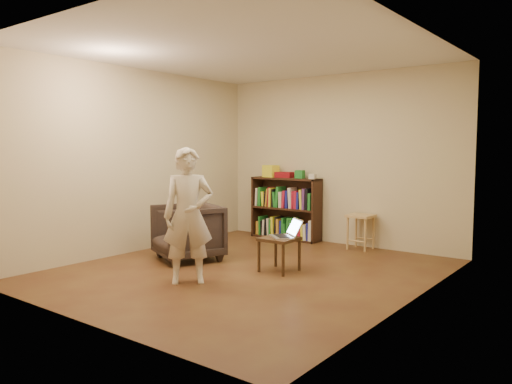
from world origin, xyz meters
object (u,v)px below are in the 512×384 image
Objects in this scene: stool at (361,221)px; laptop at (287,233)px; bookshelf at (286,212)px; side_table at (279,243)px; person at (188,216)px; armchair at (188,232)px.

stool is 1.74m from laptop.
bookshelf is 2.92× the size of side_table.
person is at bearing -116.32° from side_table.
side_table is 0.28× the size of person.
armchair is at bearing -94.67° from bookshelf.
person reaches higher than bookshelf.
person is at bearing -79.91° from laptop.
armchair is 1.21m from person.
bookshelf reaches higher than armchair.
person reaches higher than side_table.
bookshelf is at bearing 161.48° from laptop.
armchair is 0.55× the size of person.
bookshelf is at bearing 110.14° from armchair.
stool is 1.24× the size of side_table.
stool reaches higher than side_table.
person is (-0.70, -2.83, 0.33)m from stool.
bookshelf is at bearing 56.75° from person.
laptop reaches higher than side_table.
side_table is 1.20m from person.
side_table is (1.33, 0.21, -0.03)m from armchair.
bookshelf reaches higher than laptop.
armchair is (-1.52, -2.02, -0.04)m from stool.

